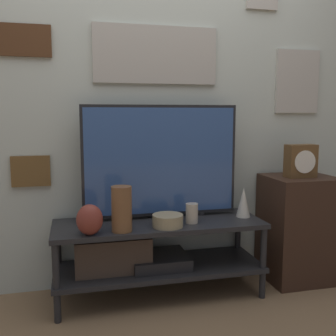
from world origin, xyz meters
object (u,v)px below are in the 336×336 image
object	(u,v)px
vase_urn_stoneware	(90,220)
candle_jar	(192,213)
vase_slim_bronze	(243,202)
vase_wide_bowl	(168,221)
television	(161,161)
mantel_clock	(301,161)
vase_tall_ceramic	(122,209)

from	to	relation	value
vase_urn_stoneware	candle_jar	bearing A→B (deg)	9.06
vase_slim_bronze	vase_wide_bowl	bearing A→B (deg)	-168.89
television	vase_wide_bowl	distance (m)	0.40
candle_jar	mantel_clock	bearing A→B (deg)	4.68
vase_urn_stoneware	vase_tall_ceramic	xyz separation A→B (m)	(0.18, 0.03, 0.04)
television	candle_jar	size ratio (longest dim) A/B	8.19
television	vase_urn_stoneware	distance (m)	0.62
vase_tall_ceramic	vase_urn_stoneware	bearing A→B (deg)	-171.21
vase_wide_bowl	vase_tall_ceramic	xyz separation A→B (m)	(-0.28, -0.03, 0.10)
mantel_clock	vase_tall_ceramic	bearing A→B (deg)	-173.68
vase_wide_bowl	candle_jar	bearing A→B (deg)	14.88
mantel_clock	vase_urn_stoneware	bearing A→B (deg)	-173.36
television	mantel_clock	bearing A→B (deg)	-6.40
candle_jar	mantel_clock	distance (m)	0.85
television	vase_tall_ceramic	world-z (taller)	television
vase_tall_ceramic	candle_jar	bearing A→B (deg)	9.18
vase_wide_bowl	candle_jar	size ratio (longest dim) A/B	1.51
television	candle_jar	xyz separation A→B (m)	(0.16, -0.17, -0.31)
vase_tall_ceramic	vase_wide_bowl	bearing A→B (deg)	5.71
television	vase_slim_bronze	size ratio (longest dim) A/B	5.13
vase_urn_stoneware	mantel_clock	bearing A→B (deg)	6.64
vase_slim_bronze	vase_tall_ceramic	xyz separation A→B (m)	(-0.82, -0.13, 0.03)
vase_tall_ceramic	candle_jar	distance (m)	0.46
vase_tall_ceramic	mantel_clock	bearing A→B (deg)	6.32
vase_urn_stoneware	vase_wide_bowl	bearing A→B (deg)	6.94
vase_tall_ceramic	candle_jar	world-z (taller)	vase_tall_ceramic
television	mantel_clock	distance (m)	0.95
vase_urn_stoneware	candle_jar	distance (m)	0.64
television	vase_wide_bowl	bearing A→B (deg)	-91.89
vase_wide_bowl	vase_slim_bronze	bearing A→B (deg)	11.11
television	mantel_clock	size ratio (longest dim) A/B	4.54
candle_jar	mantel_clock	world-z (taller)	mantel_clock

